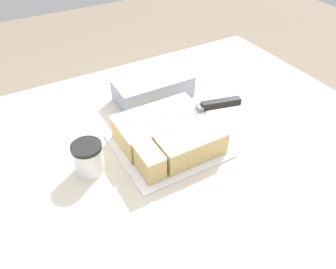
# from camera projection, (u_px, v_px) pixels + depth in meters

# --- Properties ---
(countertop) EXTENTS (1.40, 1.10, 0.93)m
(countertop) POSITION_uv_depth(u_px,v_px,m) (166.00, 249.00, 1.20)
(countertop) COLOR beige
(countertop) RESTS_ON ground_plane
(cake_board) EXTENTS (0.29, 0.27, 0.01)m
(cake_board) POSITION_uv_depth(u_px,v_px,m) (168.00, 145.00, 0.94)
(cake_board) COLOR silver
(cake_board) RESTS_ON countertop
(cake) EXTENTS (0.25, 0.23, 0.07)m
(cake) POSITION_uv_depth(u_px,v_px,m) (168.00, 134.00, 0.92)
(cake) COLOR tan
(cake) RESTS_ON cake_board
(knife) EXTENTS (0.33, 0.11, 0.02)m
(knife) POSITION_uv_depth(u_px,v_px,m) (208.00, 106.00, 0.94)
(knife) COLOR silver
(knife) RESTS_ON cake
(coffee_cup) EXTENTS (0.08, 0.08, 0.09)m
(coffee_cup) POSITION_uv_depth(u_px,v_px,m) (88.00, 158.00, 0.84)
(coffee_cup) COLOR white
(coffee_cup) RESTS_ON countertop
(storage_box) EXTENTS (0.26, 0.12, 0.07)m
(storage_box) POSITION_uv_depth(u_px,v_px,m) (153.00, 88.00, 1.11)
(storage_box) COLOR #8C99B2
(storage_box) RESTS_ON countertop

